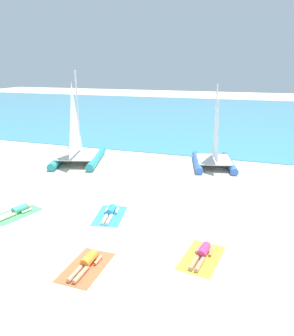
{
  "coord_description": "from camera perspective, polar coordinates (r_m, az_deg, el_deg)",
  "views": [
    {
      "loc": [
        4.56,
        -8.08,
        5.82
      ],
      "look_at": [
        0.0,
        5.59,
        1.2
      ],
      "focal_mm": 34.16,
      "sensor_mm": 36.0,
      "label": 1
    }
  ],
  "objects": [
    {
      "name": "sailboat_teal",
      "position": [
        20.43,
        -12.23,
        3.24
      ],
      "size": [
        3.8,
        4.86,
        5.58
      ],
      "rotation": [
        0.0,
        0.0,
        0.28
      ],
      "color": "teal",
      "rests_on": "ground"
    },
    {
      "name": "sunbather_center_right",
      "position": [
        10.28,
        -10.65,
        -16.19
      ],
      "size": [
        0.55,
        1.56,
        0.3
      ],
      "rotation": [
        0.0,
        0.0,
        -0.01
      ],
      "color": "orange",
      "rests_on": "towel_center_right"
    },
    {
      "name": "towel_center_right",
      "position": [
        10.3,
        -10.8,
        -16.96
      ],
      "size": [
        1.12,
        1.91,
        0.01
      ],
      "primitive_type": "cube",
      "rotation": [
        0.0,
        0.0,
        -0.01
      ],
      "color": "#EA5933",
      "rests_on": "ground"
    },
    {
      "name": "sunbather_center_left",
      "position": [
        13.22,
        -6.6,
        -7.84
      ],
      "size": [
        0.68,
        1.56,
        0.3
      ],
      "rotation": [
        0.0,
        0.0,
        0.19
      ],
      "color": "#268CCC",
      "rests_on": "towel_center_left"
    },
    {
      "name": "towel_rightmost",
      "position": [
        10.68,
        9.71,
        -15.5
      ],
      "size": [
        1.36,
        2.04,
        0.01
      ],
      "primitive_type": "cube",
      "rotation": [
        0.0,
        0.0,
        -0.14
      ],
      "color": "yellow",
      "rests_on": "ground"
    },
    {
      "name": "ground_plane",
      "position": [
        19.53,
        4.1,
        0.4
      ],
      "size": [
        120.0,
        120.0,
        0.0
      ],
      "primitive_type": "plane",
      "color": "beige"
    },
    {
      "name": "ocean_water",
      "position": [
        41.16,
        12.07,
        9.31
      ],
      "size": [
        120.0,
        40.0,
        0.05
      ],
      "primitive_type": "cube",
      "color": "teal",
      "rests_on": "ground"
    },
    {
      "name": "sunbather_rightmost",
      "position": [
        10.67,
        9.86,
        -14.76
      ],
      "size": [
        0.63,
        1.57,
        0.3
      ],
      "rotation": [
        0.0,
        0.0,
        -0.14
      ],
      "color": "#D83372",
      "rests_on": "towel_rightmost"
    },
    {
      "name": "towel_leftmost",
      "position": [
        14.33,
        -22.32,
        -7.58
      ],
      "size": [
        1.6,
        2.14,
        0.01
      ],
      "primitive_type": "cube",
      "rotation": [
        0.0,
        0.0,
        -0.29
      ],
      "color": "#4CB266",
      "rests_on": "ground"
    },
    {
      "name": "towel_center_left",
      "position": [
        13.21,
        -6.65,
        -8.45
      ],
      "size": [
        1.43,
        2.07,
        0.01
      ],
      "primitive_type": "cube",
      "rotation": [
        0.0,
        0.0,
        0.19
      ],
      "color": "#338CD8",
      "rests_on": "ground"
    },
    {
      "name": "sailboat_blue",
      "position": [
        19.58,
        11.88,
        2.3
      ],
      "size": [
        3.18,
        4.16,
        4.84
      ],
      "rotation": [
        0.0,
        0.0,
        0.24
      ],
      "color": "blue",
      "rests_on": "ground"
    },
    {
      "name": "sunbather_leftmost",
      "position": [
        14.31,
        -22.15,
        -7.04
      ],
      "size": [
        0.82,
        1.54,
        0.3
      ],
      "rotation": [
        0.0,
        0.0,
        -0.29
      ],
      "color": "#3FB28C",
      "rests_on": "towel_leftmost"
    }
  ]
}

